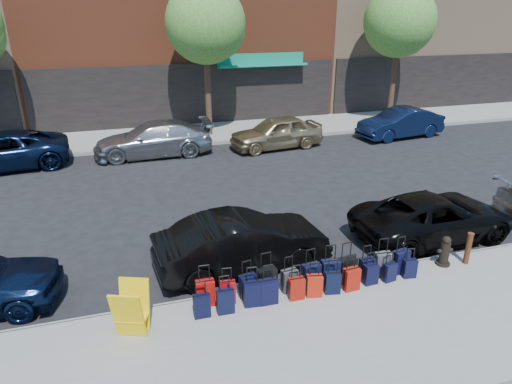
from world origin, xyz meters
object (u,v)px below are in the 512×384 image
object	(u,v)px
car_near_1	(242,243)
car_near_2	(434,217)
fire_hydrant	(445,252)
display_rack	(131,310)
car_far_3	(400,123)
bollard	(468,248)
car_far_1	(153,139)
tree_center	(208,26)
tree_right	(402,23)
suitcase_front_5	(311,276)
car_far_2	(276,132)

from	to	relation	value
car_near_1	car_near_2	size ratio (longest dim) A/B	0.93
fire_hydrant	car_near_1	world-z (taller)	car_near_1
display_rack	car_far_3	world-z (taller)	car_far_3
bollard	car_far_1	world-z (taller)	car_far_1
display_rack	car_far_3	xyz separation A→B (m)	(13.83, 11.90, 0.05)
display_rack	car_near_1	world-z (taller)	car_near_1
tree_center	bollard	xyz separation A→B (m)	(3.68, -14.45, -4.82)
display_rack	car_far_3	size ratio (longest dim) A/B	0.24
tree_right	suitcase_front_5	distance (m)	18.76
car_near_2	car_far_3	world-z (taller)	car_far_3
tree_center	car_near_1	size ratio (longest dim) A/B	1.64
display_rack	car_far_1	bearing A→B (deg)	104.29
suitcase_front_5	car_far_3	xyz separation A→B (m)	(9.77, 11.43, 0.28)
tree_right	suitcase_front_5	world-z (taller)	tree_right
display_rack	car_far_2	world-z (taller)	car_far_2
fire_hydrant	car_far_3	bearing A→B (deg)	68.28
fire_hydrant	car_far_2	size ratio (longest dim) A/B	0.18
car_near_2	car_far_3	xyz separation A→B (m)	(5.30, 9.87, 0.08)
fire_hydrant	display_rack	distance (m)	7.73
tree_center	tree_right	world-z (taller)	same
tree_center	display_rack	world-z (taller)	tree_center
display_rack	car_far_3	bearing A→B (deg)	61.82
fire_hydrant	car_near_2	xyz separation A→B (m)	(0.82, 1.58, 0.14)
tree_center	fire_hydrant	distance (m)	15.45
tree_right	bollard	xyz separation A→B (m)	(-6.82, -14.45, -4.82)
display_rack	car_far_2	distance (m)	13.89
tree_center	car_far_3	world-z (taller)	tree_center
tree_right	car_far_3	distance (m)	5.65
car_far_3	bollard	bearing A→B (deg)	-32.48
car_near_1	bollard	bearing A→B (deg)	-112.60
car_near_1	car_far_2	bearing A→B (deg)	-29.23
tree_center	display_rack	bearing A→B (deg)	-107.43
tree_center	suitcase_front_5	world-z (taller)	tree_center
display_rack	car_near_1	size ratio (longest dim) A/B	0.25
bollard	car_far_3	size ratio (longest dim) A/B	0.19
suitcase_front_5	car_far_3	size ratio (longest dim) A/B	0.22
suitcase_front_5	car_near_2	bearing A→B (deg)	11.09
tree_right	car_far_2	size ratio (longest dim) A/B	1.65
display_rack	car_far_1	world-z (taller)	car_far_1
bollard	tree_right	bearing A→B (deg)	64.72
car_near_1	car_far_1	size ratio (longest dim) A/B	0.85
car_near_2	bollard	bearing A→B (deg)	169.79
tree_center	car_far_1	bearing A→B (deg)	-142.70
car_near_2	car_far_1	size ratio (longest dim) A/B	0.92
tree_center	car_far_2	size ratio (longest dim) A/B	1.65
tree_right	car_far_3	size ratio (longest dim) A/B	1.62
suitcase_front_5	car_near_1	xyz separation A→B (m)	(-1.24, 1.54, 0.27)
car_far_2	suitcase_front_5	bearing A→B (deg)	-22.13
car_near_1	car_far_1	distance (m)	10.46
tree_right	car_near_1	bearing A→B (deg)	-133.95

